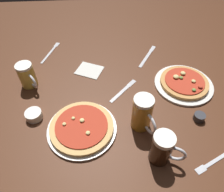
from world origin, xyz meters
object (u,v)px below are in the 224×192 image
beer_mug_dark (27,76)px  fork_spare (214,161)px  pizza_plate_near (82,128)px  beer_mug_pale (142,114)px  knife_spare (147,56)px  pizza_plate_far (184,83)px  ramekin_sauce (34,115)px  knife_right (123,90)px  beer_mug_amber (162,149)px  napkin_folded (89,70)px  fork_left (51,52)px  ramekin_butter (199,117)px

beer_mug_dark → fork_spare: 0.96m
pizza_plate_near → beer_mug_dark: bearing=132.6°
beer_mug_pale → knife_spare: beer_mug_pale is taller
pizza_plate_far → ramekin_sauce: pizza_plate_far is taller
knife_right → knife_spare: same height
pizza_plate_near → beer_mug_pale: size_ratio=1.78×
beer_mug_amber → napkin_folded: bearing=116.7°
beer_mug_dark → knife_right: beer_mug_dark is taller
beer_mug_dark → fork_spare: size_ratio=0.69×
knife_spare → beer_mug_pale: bearing=-104.0°
pizza_plate_near → fork_left: pizza_plate_near is taller
ramekin_butter → fork_left: ramekin_butter is taller
ramekin_sauce → knife_right: 0.46m
ramekin_butter → knife_right: bearing=147.7°
ramekin_sauce → fork_spare: bearing=-19.9°
napkin_folded → fork_left: size_ratio=0.64×
beer_mug_dark → fork_spare: (0.82, -0.50, -0.06)m
pizza_plate_far → knife_spare: bearing=118.5°
pizza_plate_near → beer_mug_pale: beer_mug_pale is taller
napkin_folded → fork_spare: napkin_folded is taller
fork_spare → napkin_folded: bearing=130.1°
ramekin_sauce → beer_mug_amber: bearing=-24.2°
pizza_plate_far → beer_mug_amber: size_ratio=2.04×
beer_mug_dark → beer_mug_amber: size_ratio=0.87×
beer_mug_pale → knife_spare: 0.53m
beer_mug_amber → fork_spare: size_ratio=0.79×
fork_left → napkin_folded: bearing=-38.7°
ramekin_butter → pizza_plate_near: bearing=-177.9°
knife_right → beer_mug_pale: bearing=-76.3°
beer_mug_pale → ramekin_butter: beer_mug_pale is taller
pizza_plate_near → knife_spare: 0.65m
fork_spare → pizza_plate_far: bearing=89.2°
fork_left → beer_mug_amber: bearing=-55.1°
beer_mug_dark → knife_spare: 0.71m
ramekin_sauce → ramekin_butter: bearing=-4.8°
napkin_folded → knife_right: napkin_folded is taller
beer_mug_pale → knife_right: 0.25m
pizza_plate_near → fork_spare: size_ratio=1.61×
knife_right → beer_mug_dark: bearing=170.7°
ramekin_sauce → beer_mug_dark: bearing=105.1°
beer_mug_pale → beer_mug_amber: bearing=-73.0°
beer_mug_dark → ramekin_sauce: beer_mug_dark is taller
pizza_plate_far → ramekin_butter: size_ratio=5.96×
fork_left → pizza_plate_far: bearing=-25.2°
fork_left → ramekin_sauce: bearing=-91.2°
pizza_plate_far → fork_left: 0.83m
pizza_plate_near → ramekin_butter: 0.54m
pizza_plate_far → beer_mug_pale: beer_mug_pale is taller
napkin_folded → fork_spare: bearing=-49.9°
beer_mug_dark → knife_spare: beer_mug_dark is taller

